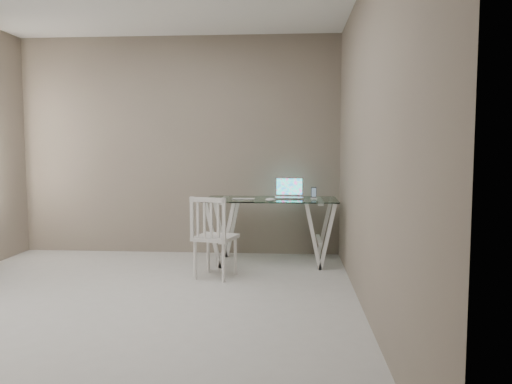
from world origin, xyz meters
TOP-DOWN VIEW (x-y plane):
  - room at (-0.06, 0.02)m, footprint 4.50×4.52m
  - desk at (1.18, 1.73)m, footprint 1.50×0.70m
  - chair at (0.62, 1.00)m, footprint 0.47×0.47m
  - laptop at (1.38, 1.87)m, footprint 0.33×0.28m
  - keyboard at (0.87, 1.66)m, footprint 0.26×0.11m
  - mouse at (1.18, 1.48)m, footprint 0.11×0.06m
  - phone_dock at (1.66, 1.76)m, footprint 0.07×0.07m

SIDE VIEW (x-z plane):
  - desk at x=1.18m, z-range 0.01..0.76m
  - chair at x=0.62m, z-range 0.04..0.89m
  - keyboard at x=0.87m, z-range 0.75..0.75m
  - mouse at x=1.18m, z-range 0.75..0.78m
  - phone_dock at x=1.66m, z-range 0.72..0.85m
  - laptop at x=1.38m, z-range 0.69..0.92m
  - room at x=-0.06m, z-range 0.36..3.07m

